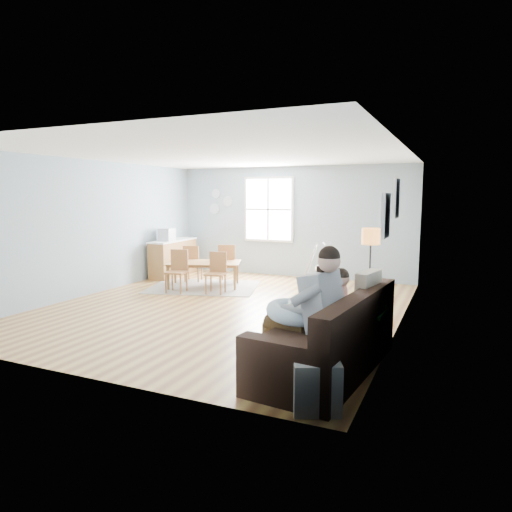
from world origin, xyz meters
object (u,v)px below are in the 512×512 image
at_px(storage_cube, 315,385).
at_px(monitor, 167,235).
at_px(sofa, 331,343).
at_px(father, 309,308).
at_px(counter, 173,258).
at_px(toddler, 332,299).
at_px(chair_nw, 192,262).
at_px(dining_table, 204,275).
at_px(baby_swing, 324,268).
at_px(chair_ne, 227,261).
at_px(floor_lamp, 371,244).
at_px(chair_sw, 178,268).
at_px(chair_se, 217,270).

relative_size(storage_cube, monitor, 1.69).
height_order(sofa, father, father).
bearing_deg(counter, father, -43.85).
relative_size(toddler, chair_nw, 1.08).
xyz_separation_m(sofa, dining_table, (-3.78, 3.59, -0.05)).
bearing_deg(baby_swing, monitor, -174.55).
height_order(chair_nw, chair_ne, chair_ne).
bearing_deg(storage_cube, floor_lamp, 92.41).
relative_size(storage_cube, baby_swing, 0.45).
bearing_deg(counter, dining_table, -33.60).
bearing_deg(chair_sw, chair_ne, 70.08).
bearing_deg(father, floor_lamp, 87.13).
bearing_deg(monitor, chair_nw, -14.12).
bearing_deg(chair_ne, storage_cube, -55.09).
bearing_deg(floor_lamp, sofa, -89.24).
distance_m(father, chair_ne, 5.66).
relative_size(toddler, baby_swing, 0.75).
bearing_deg(chair_se, storage_cube, -51.20).
height_order(storage_cube, dining_table, dining_table).
xyz_separation_m(dining_table, counter, (-1.43, 0.95, 0.18)).
distance_m(sofa, chair_se, 4.51).
bearing_deg(chair_sw, dining_table, 70.49).
height_order(chair_sw, counter, counter).
relative_size(sofa, chair_sw, 2.68).
relative_size(father, floor_lamp, 1.01).
height_order(toddler, chair_sw, toddler).
relative_size(father, toddler, 1.59).
height_order(storage_cube, chair_nw, chair_nw).
height_order(toddler, baby_swing, toddler).
bearing_deg(storage_cube, monitor, 135.42).
bearing_deg(chair_nw, sofa, -42.79).
distance_m(floor_lamp, chair_se, 3.33).
xyz_separation_m(chair_sw, chair_ne, (0.48, 1.31, 0.01)).
bearing_deg(chair_se, baby_swing, 37.80).
relative_size(sofa, chair_nw, 2.77).
relative_size(floor_lamp, chair_sw, 1.66).
bearing_deg(chair_se, toddler, -42.80).
bearing_deg(dining_table, father, -69.17).
relative_size(dining_table, chair_nw, 1.84).
height_order(chair_se, chair_ne, chair_ne).
bearing_deg(chair_ne, chair_se, -73.66).
height_order(father, chair_ne, father).
relative_size(sofa, dining_table, 1.50).
bearing_deg(toddler, counter, 140.11).
xyz_separation_m(chair_sw, counter, (-1.20, 1.61, -0.04)).
height_order(chair_sw, baby_swing, baby_swing).
bearing_deg(floor_lamp, dining_table, 164.48).
bearing_deg(chair_se, monitor, 151.33).
distance_m(father, chair_sw, 5.03).
bearing_deg(chair_sw, toddler, -34.34).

